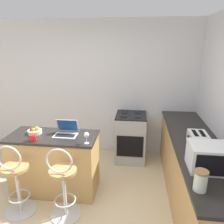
# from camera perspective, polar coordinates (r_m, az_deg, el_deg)

# --- Properties ---
(wall_back) EXTENTS (12.00, 0.06, 2.60)m
(wall_back) POSITION_cam_1_polar(r_m,az_deg,el_deg) (4.34, -4.04, 6.07)
(wall_back) COLOR silver
(wall_back) RESTS_ON ground_plane
(breakfast_bar) EXTENTS (1.27, 0.59, 0.90)m
(breakfast_bar) POSITION_cam_1_polar(r_m,az_deg,el_deg) (3.44, -14.72, -12.78)
(breakfast_bar) COLOR tan
(breakfast_bar) RESTS_ON ground_plane
(counter_right) EXTENTS (0.65, 2.76, 0.90)m
(counter_right) POSITION_cam_1_polar(r_m,az_deg,el_deg) (3.36, 20.41, -14.16)
(counter_right) COLOR tan
(counter_right) RESTS_ON ground_plane
(bar_stool_near) EXTENTS (0.40, 0.40, 1.01)m
(bar_stool_near) POSITION_cam_1_polar(r_m,az_deg,el_deg) (3.17, -23.78, -16.21)
(bar_stool_near) COLOR silver
(bar_stool_near) RESTS_ON ground_plane
(bar_stool_far) EXTENTS (0.40, 0.40, 1.01)m
(bar_stool_far) POSITION_cam_1_polar(r_m,az_deg,el_deg) (2.92, -12.58, -18.07)
(bar_stool_far) COLOR silver
(bar_stool_far) RESTS_ON ground_plane
(laptop) EXTENTS (0.32, 0.26, 0.21)m
(laptop) POSITION_cam_1_polar(r_m,az_deg,el_deg) (3.21, -11.83, -4.85)
(laptop) COLOR #B7BABF
(laptop) RESTS_ON breakfast_bar
(microwave) EXTENTS (0.49, 0.34, 0.27)m
(microwave) POSITION_cam_1_polar(r_m,az_deg,el_deg) (2.51, 24.96, -10.76)
(microwave) COLOR silver
(microwave) RESTS_ON counter_right
(toaster) EXTENTS (0.24, 0.31, 0.17)m
(toaster) POSITION_cam_1_polar(r_m,az_deg,el_deg) (3.02, 21.51, -6.59)
(toaster) COLOR silver
(toaster) RESTS_ON counter_right
(stove_range) EXTENTS (0.55, 0.61, 0.91)m
(stove_range) POSITION_cam_1_polar(r_m,az_deg,el_deg) (4.19, 4.87, -6.59)
(stove_range) COLOR #9EA3A8
(stove_range) RESTS_ON ground_plane
(mug_red) EXTENTS (0.10, 0.08, 0.09)m
(mug_red) POSITION_cam_1_polar(r_m,az_deg,el_deg) (3.13, -20.08, -6.34)
(mug_red) COLOR red
(mug_red) RESTS_ON breakfast_bar
(mug_white) EXTENTS (0.10, 0.08, 0.10)m
(mug_white) POSITION_cam_1_polar(r_m,az_deg,el_deg) (2.95, 26.75, -8.62)
(mug_white) COLOR white
(mug_white) RESTS_ON counter_right
(fruit_bowl) EXTENTS (0.20, 0.20, 0.11)m
(fruit_bowl) POSITION_cam_1_polar(r_m,az_deg,el_deg) (3.37, -19.54, -4.73)
(fruit_bowl) COLOR silver
(fruit_bowl) RESTS_ON breakfast_bar
(storage_jar) EXTENTS (0.12, 0.12, 0.19)m
(storage_jar) POSITION_cam_1_polar(r_m,az_deg,el_deg) (2.16, 22.13, -16.24)
(storage_jar) COLOR silver
(storage_jar) RESTS_ON counter_right
(wine_glass_short) EXTENTS (0.07, 0.07, 0.16)m
(wine_glass_short) POSITION_cam_1_polar(r_m,az_deg,el_deg) (2.87, -6.69, -6.07)
(wine_glass_short) COLOR silver
(wine_glass_short) RESTS_ON breakfast_bar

